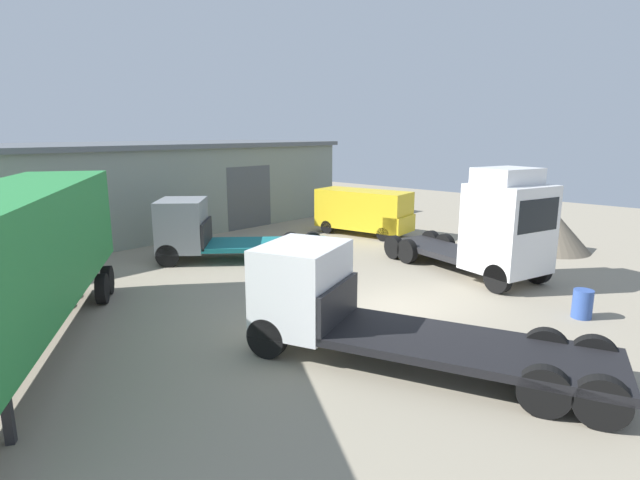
# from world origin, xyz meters

# --- Properties ---
(ground_plane) EXTENTS (60.00, 60.00, 0.00)m
(ground_plane) POSITION_xyz_m (0.00, 0.00, 0.00)
(ground_plane) COLOR gray
(warehouse_building) EXTENTS (26.67, 10.42, 4.92)m
(warehouse_building) POSITION_xyz_m (0.00, 18.95, 2.47)
(warehouse_building) COLOR gray
(warehouse_building) RESTS_ON ground_plane
(tractor_unit_white) EXTENTS (4.32, 7.21, 4.28)m
(tractor_unit_white) POSITION_xyz_m (5.14, -1.04, 2.00)
(tractor_unit_white) COLOR silver
(tractor_unit_white) RESTS_ON ground_plane
(container_trailer_green) EXTENTS (8.60, 11.11, 4.22)m
(container_trailer_green) POSITION_xyz_m (-9.21, 4.61, 2.67)
(container_trailer_green) COLOR #28843D
(container_trailer_green) RESTS_ON ground_plane
(flatbed_truck_grey) EXTENTS (6.90, 6.75, 2.69)m
(flatbed_truck_grey) POSITION_xyz_m (-0.39, 9.54, 1.30)
(flatbed_truck_grey) COLOR gray
(flatbed_truck_grey) RESTS_ON ground_plane
(flatbed_truck_white) EXTENTS (4.86, 8.78, 2.72)m
(flatbed_truck_white) POSITION_xyz_m (-3.54, -1.11, 1.29)
(flatbed_truck_white) COLOR silver
(flatbed_truck_white) RESTS_ON ground_plane
(delivery_van_yellow) EXTENTS (2.64, 5.43, 2.43)m
(delivery_van_yellow) POSITION_xyz_m (8.70, 7.78, 1.33)
(delivery_van_yellow) COLOR yellow
(delivery_van_yellow) RESTS_ON ground_plane
(gravel_pile) EXTENTS (3.54, 3.54, 1.95)m
(gravel_pile) POSITION_xyz_m (11.72, -0.99, 0.98)
(gravel_pile) COLOR #665B4C
(gravel_pile) RESTS_ON ground_plane
(oil_drum) EXTENTS (0.58, 0.58, 0.88)m
(oil_drum) POSITION_xyz_m (3.15, -4.71, 0.44)
(oil_drum) COLOR #33519E
(oil_drum) RESTS_ON ground_plane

